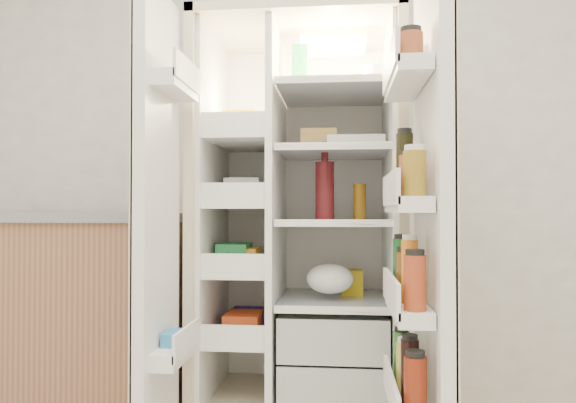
# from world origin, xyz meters

# --- Properties ---
(wall_back) EXTENTS (4.00, 0.02, 2.70)m
(wall_back) POSITION_xyz_m (0.00, 2.00, 1.35)
(wall_back) COLOR white
(wall_back) RESTS_ON floor
(refrigerator) EXTENTS (0.92, 0.70, 1.80)m
(refrigerator) POSITION_xyz_m (-0.04, 1.65, 0.74)
(refrigerator) COLOR beige
(refrigerator) RESTS_ON floor
(freezer_door) EXTENTS (0.15, 0.40, 1.72)m
(freezer_door) POSITION_xyz_m (-0.55, 1.05, 0.89)
(freezer_door) COLOR white
(freezer_door) RESTS_ON floor
(fridge_door) EXTENTS (0.17, 0.58, 1.72)m
(fridge_door) POSITION_xyz_m (0.43, 0.96, 0.87)
(fridge_door) COLOR white
(fridge_door) RESTS_ON floor
(kitchen_counter) EXTENTS (1.27, 0.67, 0.92)m
(kitchen_counter) POSITION_xyz_m (-1.21, 1.61, 0.46)
(kitchen_counter) COLOR #9F6F4F
(kitchen_counter) RESTS_ON floor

